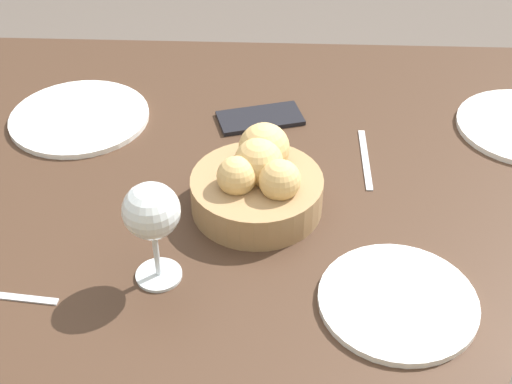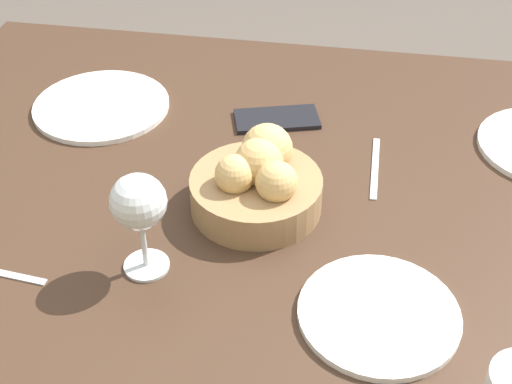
{
  "view_description": "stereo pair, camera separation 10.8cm",
  "coord_description": "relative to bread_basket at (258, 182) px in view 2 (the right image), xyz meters",
  "views": [
    {
      "loc": [
        -0.0,
        0.87,
        1.43
      ],
      "look_at": [
        0.03,
        0.03,
        0.76
      ],
      "focal_mm": 50.0,
      "sensor_mm": 36.0,
      "label": 1
    },
    {
      "loc": [
        -0.11,
        0.86,
        1.43
      ],
      "look_at": [
        0.03,
        0.03,
        0.76
      ],
      "focal_mm": 50.0,
      "sensor_mm": 36.0,
      "label": 2
    }
  ],
  "objects": [
    {
      "name": "cell_phone",
      "position": [
        0.01,
        -0.24,
        -0.04
      ],
      "size": [
        0.16,
        0.11,
        0.01
      ],
      "color": "black",
      "rests_on": "dining_table"
    },
    {
      "name": "plate_near_right",
      "position": [
        0.33,
        -0.23,
        -0.04
      ],
      "size": [
        0.25,
        0.25,
        0.01
      ],
      "color": "white",
      "rests_on": "dining_table"
    },
    {
      "name": "dining_table",
      "position": [
        -0.03,
        -0.03,
        -0.13
      ],
      "size": [
        1.4,
        1.04,
        0.73
      ],
      "color": "#3D281C",
      "rests_on": "ground_plane"
    },
    {
      "name": "plate_far_center",
      "position": [
        -0.19,
        0.2,
        -0.04
      ],
      "size": [
        0.21,
        0.21,
        0.01
      ],
      "color": "white",
      "rests_on": "dining_table"
    },
    {
      "name": "bread_basket",
      "position": [
        0.0,
        0.0,
        0.0
      ],
      "size": [
        0.2,
        0.2,
        0.12
      ],
      "color": "#99754C",
      "rests_on": "dining_table"
    },
    {
      "name": "wine_glass",
      "position": [
        0.13,
        0.16,
        0.07
      ],
      "size": [
        0.08,
        0.08,
        0.16
      ],
      "color": "silver",
      "rests_on": "dining_table"
    },
    {
      "name": "knife_silver",
      "position": [
        -0.17,
        -0.13,
        -0.04
      ],
      "size": [
        0.01,
        0.17,
        0.0
      ],
      "color": "#B7B7BC",
      "rests_on": "dining_table"
    },
    {
      "name": "spoon_coffee",
      "position": [
        0.32,
        0.21,
        -0.04
      ],
      "size": [
        0.13,
        0.02,
        0.0
      ],
      "color": "#B7B7BC",
      "rests_on": "dining_table"
    }
  ]
}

